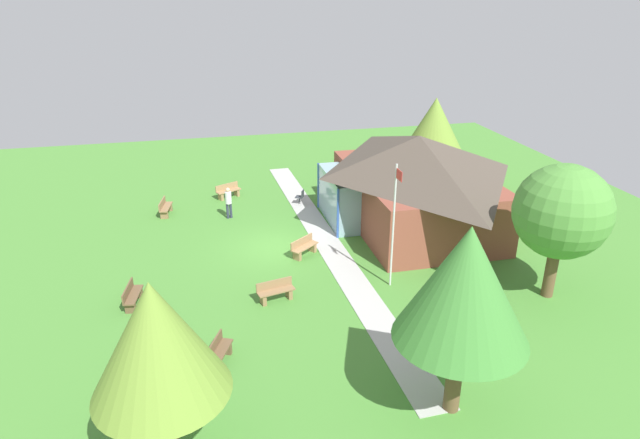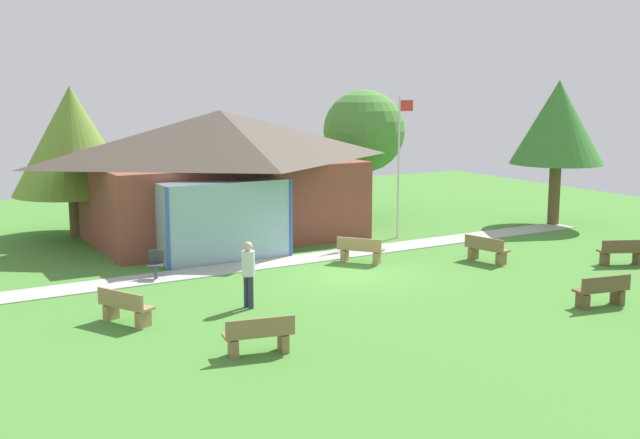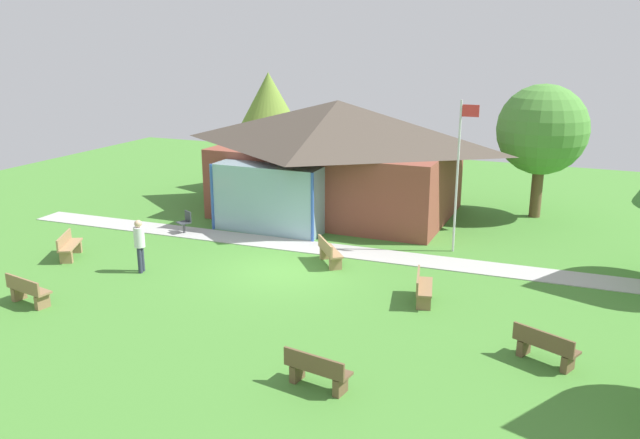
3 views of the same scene
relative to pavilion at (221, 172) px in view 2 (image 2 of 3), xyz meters
The scene contains 15 objects.
ground_plane 7.76m from the pavilion, 81.18° to the right, with size 44.00×44.00×0.00m, color #478433.
pavilion is the anchor object (origin of this frame).
footpath 5.52m from the pavilion, 76.80° to the right, with size 24.26×1.30×0.03m, color #ADADA8.
flagpole 6.66m from the pavilion, 28.99° to the right, with size 0.64×0.08×5.29m.
bench_front_left 13.48m from the pavilion, 108.92° to the right, with size 1.55×0.70×0.84m.
bench_mid_right 10.21m from the pavilion, 53.89° to the right, with size 0.76×1.56×0.84m.
bench_front_right 14.61m from the pavilion, 69.91° to the right, with size 1.55×0.68×0.84m.
bench_mid_left 11.15m from the pavilion, 124.46° to the right, with size 1.08×1.53×0.84m.
bench_lawn_far_right 14.26m from the pavilion, 48.26° to the right, with size 1.55×1.01×0.84m.
bench_rear_near_path 6.90m from the pavilion, 70.01° to the right, with size 1.28×1.45×0.84m.
patio_chair_west 6.88m from the pavilion, 129.51° to the right, with size 0.59×0.59×0.86m.
visitor_strolling_lawn 9.81m from the pavilion, 108.28° to the right, with size 0.34×0.34×1.74m.
tree_east_hedge 13.76m from the pavilion, 16.88° to the right, with size 3.76×3.76×5.90m.
tree_behind_pavilion_right 8.52m from the pavilion, 18.59° to the left, with size 3.67×3.67×5.51m.
tree_behind_pavilion_left 5.77m from the pavilion, 146.32° to the left, with size 4.52×4.52×5.68m.
Camera 2 is at (-12.11, -19.88, 5.62)m, focal length 44.00 mm.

